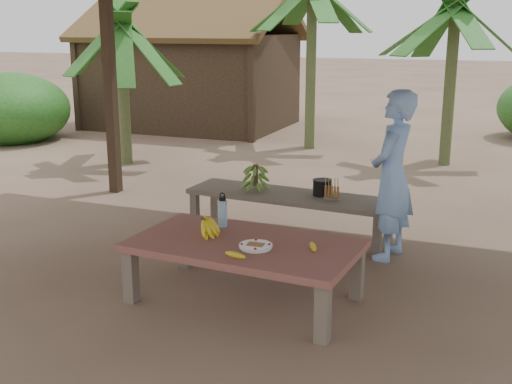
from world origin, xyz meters
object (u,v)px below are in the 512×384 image
at_px(work_table, 244,250).
at_px(cooking_pot, 322,188).
at_px(bench, 289,199).
at_px(ripe_banana_bunch, 203,226).
at_px(woman, 392,176).
at_px(water_flask, 223,212).
at_px(plate, 256,246).

bearing_deg(work_table, cooking_pot, 89.70).
height_order(work_table, bench, work_table).
relative_size(ripe_banana_bunch, woman, 0.16).
xyz_separation_m(work_table, ripe_banana_bunch, (-0.39, 0.04, 0.15)).
height_order(ripe_banana_bunch, water_flask, water_flask).
bearing_deg(cooking_pot, work_table, -93.97).
bearing_deg(bench, woman, -11.82).
bearing_deg(woman, bench, -96.14).
xyz_separation_m(work_table, water_flask, (-0.33, 0.32, 0.19)).
bearing_deg(bench, cooking_pot, 14.87).
height_order(plate, cooking_pot, cooking_pot).
xyz_separation_m(ripe_banana_bunch, woman, (1.30, 1.41, 0.23)).
distance_m(work_table, woman, 1.75).
xyz_separation_m(plate, water_flask, (-0.47, 0.43, 0.11)).
bearing_deg(woman, plate, -16.99).
bearing_deg(woman, ripe_banana_bunch, -33.27).
xyz_separation_m(work_table, bench, (-0.22, 1.76, -0.04)).
relative_size(water_flask, cooking_pot, 1.58).
xyz_separation_m(plate, woman, (0.77, 1.56, 0.29)).
bearing_deg(water_flask, woman, 42.15).
bearing_deg(bench, ripe_banana_bunch, -91.93).
relative_size(bench, woman, 1.38).
bearing_deg(bench, water_flask, -90.95).
bearing_deg(water_flask, cooking_pot, 73.04).
bearing_deg(plate, woman, 63.59).
bearing_deg(work_table, ripe_banana_bunch, 178.30).
height_order(work_table, woman, woman).
xyz_separation_m(work_table, woman, (0.91, 1.45, 0.38)).
bearing_deg(plate, cooking_pot, 90.41).
relative_size(water_flask, woman, 0.19).
distance_m(work_table, water_flask, 0.50).
distance_m(work_table, plate, 0.20).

